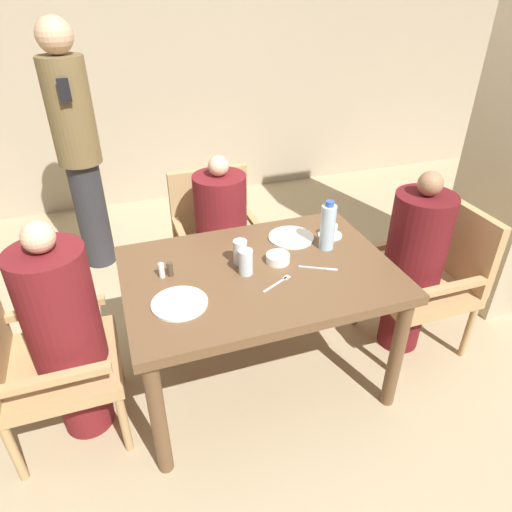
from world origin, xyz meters
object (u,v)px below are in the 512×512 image
at_px(diner_in_right_chair, 413,263).
at_px(teacup_with_saucer, 330,231).
at_px(plate_main_right, 180,303).
at_px(glass_tall_mid, 246,262).
at_px(bowl_small, 278,258).
at_px(chair_right_side, 431,273).
at_px(glass_tall_near, 240,252).
at_px(chair_left_side, 38,358).
at_px(water_bottle, 328,227).
at_px(diner_in_left_chair, 66,333).
at_px(diner_in_far_chair, 222,235).
at_px(standing_host, 78,146).
at_px(plate_main_left, 291,237).
at_px(chair_far_side, 216,234).

relative_size(diner_in_right_chair, teacup_with_saucer, 8.44).
xyz_separation_m(plate_main_right, glass_tall_mid, (0.34, 0.14, 0.06)).
height_order(diner_in_right_chair, teacup_with_saucer, diner_in_right_chair).
height_order(bowl_small, glass_tall_mid, glass_tall_mid).
xyz_separation_m(chair_right_side, glass_tall_near, (-1.12, 0.08, 0.31)).
relative_size(chair_left_side, plate_main_right, 3.55).
height_order(chair_left_side, plate_main_right, chair_left_side).
bearing_deg(bowl_small, teacup_with_saucer, 22.98).
relative_size(plate_main_right, water_bottle, 0.92).
distance_m(chair_right_side, diner_in_right_chair, 0.17).
height_order(chair_left_side, diner_in_left_chair, diner_in_left_chair).
xyz_separation_m(diner_in_far_chair, diner_in_right_chair, (0.91, -0.71, 0.03)).
relative_size(chair_right_side, teacup_with_saucer, 6.60).
height_order(chair_left_side, water_bottle, water_bottle).
bearing_deg(diner_in_far_chair, standing_host, 132.43).
bearing_deg(diner_in_left_chair, glass_tall_mid, -0.65).
xyz_separation_m(glass_tall_near, glass_tall_mid, (-0.00, -0.09, 0.00)).
bearing_deg(chair_left_side, chair_right_side, 0.00).
distance_m(chair_left_side, diner_in_right_chair, 1.96).
relative_size(chair_right_side, plate_main_right, 3.55).
xyz_separation_m(diner_in_right_chair, glass_tall_mid, (-0.98, -0.01, 0.22)).
relative_size(chair_right_side, glass_tall_near, 6.88).
bearing_deg(bowl_small, diner_in_right_chair, -2.36).
relative_size(standing_host, teacup_with_saucer, 13.20).
bearing_deg(glass_tall_mid, plate_main_right, -158.33).
bearing_deg(plate_main_left, glass_tall_near, -156.08).
height_order(chair_right_side, glass_tall_near, chair_right_side).
height_order(diner_in_left_chair, teacup_with_saucer, diner_in_left_chair).
bearing_deg(chair_left_side, water_bottle, 3.23).
bearing_deg(teacup_with_saucer, diner_in_left_chair, -172.28).
relative_size(plate_main_right, glass_tall_mid, 1.94).
height_order(teacup_with_saucer, bowl_small, teacup_with_saucer).
height_order(diner_in_right_chair, bowl_small, diner_in_right_chair).
distance_m(chair_far_side, plate_main_left, 0.72).
relative_size(water_bottle, glass_tall_mid, 2.10).
bearing_deg(bowl_small, plate_main_left, 52.03).
relative_size(chair_left_side, chair_far_side, 1.00).
bearing_deg(chair_right_side, glass_tall_near, 175.76).
xyz_separation_m(diner_in_left_chair, teacup_with_saucer, (1.39, 0.19, 0.17)).
bearing_deg(plate_main_left, standing_host, 128.06).
bearing_deg(glass_tall_mid, diner_in_far_chair, 84.45).
height_order(diner_in_left_chair, glass_tall_near, diner_in_left_chair).
distance_m(chair_left_side, water_bottle, 1.50).
relative_size(chair_right_side, water_bottle, 3.28).
distance_m(diner_in_left_chair, standing_host, 1.60).
xyz_separation_m(chair_left_side, plate_main_left, (1.31, 0.23, 0.26)).
xyz_separation_m(chair_right_side, water_bottle, (-0.65, 0.08, 0.37)).
xyz_separation_m(chair_left_side, water_bottle, (1.45, 0.08, 0.37)).
bearing_deg(water_bottle, diner_in_far_chair, 122.34).
distance_m(bowl_small, glass_tall_near, 0.19).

